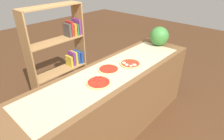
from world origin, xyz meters
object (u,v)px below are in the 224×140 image
(pizza_mozzarella_2, at_px, (130,64))
(bookshelf, at_px, (64,56))
(watermelon, at_px, (159,36))
(pizza_plain_1, at_px, (109,69))
(pizza_pepperoni_0, at_px, (99,83))

(pizza_mozzarella_2, relative_size, bookshelf, 0.17)
(pizza_mozzarella_2, height_order, watermelon, watermelon)
(pizza_mozzarella_2, bearing_deg, pizza_plain_1, 159.95)
(pizza_pepperoni_0, xyz_separation_m, pizza_plain_1, (0.28, 0.12, -0.00))
(pizza_pepperoni_0, height_order, pizza_mozzarella_2, pizza_mozzarella_2)
(pizza_plain_1, height_order, watermelon, watermelon)
(pizza_plain_1, bearing_deg, pizza_mozzarella_2, -20.05)
(pizza_pepperoni_0, distance_m, bookshelf, 1.27)
(bookshelf, bearing_deg, watermelon, -47.65)
(pizza_plain_1, xyz_separation_m, bookshelf, (0.11, 1.07, -0.19))
(pizza_mozzarella_2, bearing_deg, pizza_pepperoni_0, -177.92)
(pizza_pepperoni_0, relative_size, pizza_mozzarella_2, 0.98)
(pizza_pepperoni_0, relative_size, pizza_plain_1, 1.02)
(pizza_pepperoni_0, xyz_separation_m, pizza_mozzarella_2, (0.56, 0.02, 0.00))
(pizza_plain_1, distance_m, pizza_mozzarella_2, 0.30)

